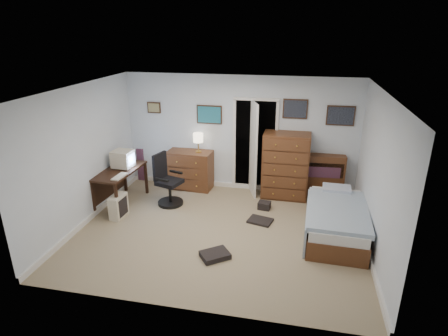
# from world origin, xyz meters

# --- Properties ---
(floor) EXTENTS (5.00, 4.00, 0.02)m
(floor) POSITION_xyz_m (0.00, 0.00, -0.01)
(floor) COLOR tan
(floor) RESTS_ON ground
(computer_desk) EXTENTS (0.67, 1.32, 0.74)m
(computer_desk) POSITION_xyz_m (-2.29, 0.71, 0.57)
(computer_desk) COLOR black
(computer_desk) RESTS_ON floor
(crt_monitor) EXTENTS (0.40, 0.38, 0.35)m
(crt_monitor) POSITION_xyz_m (-2.18, 0.85, 0.92)
(crt_monitor) COLOR beige
(crt_monitor) RESTS_ON computer_desk
(keyboard) EXTENTS (0.17, 0.40, 0.02)m
(keyboard) POSITION_xyz_m (-2.02, 0.35, 0.75)
(keyboard) COLOR beige
(keyboard) RESTS_ON computer_desk
(pc_tower) EXTENTS (0.23, 0.43, 0.44)m
(pc_tower) POSITION_xyz_m (-2.00, 0.15, 0.22)
(pc_tower) COLOR beige
(pc_tower) RESTS_ON floor
(office_chair) EXTENTS (0.64, 0.64, 1.06)m
(office_chair) POSITION_xyz_m (-1.28, 0.89, 0.41)
(office_chair) COLOR black
(office_chair) RESTS_ON floor
(media_stack) EXTENTS (0.16, 0.16, 0.77)m
(media_stack) POSITION_xyz_m (-2.32, 2.02, 0.38)
(media_stack) COLOR maroon
(media_stack) RESTS_ON floor
(low_dresser) EXTENTS (1.00, 0.55, 0.86)m
(low_dresser) POSITION_xyz_m (-1.05, 1.77, 0.43)
(low_dresser) COLOR #57331B
(low_dresser) RESTS_ON floor
(table_lamp) EXTENTS (0.23, 0.23, 0.42)m
(table_lamp) POSITION_xyz_m (-0.85, 1.77, 1.17)
(table_lamp) COLOR gold
(table_lamp) RESTS_ON low_dresser
(doorway) EXTENTS (0.96, 1.12, 2.05)m
(doorway) POSITION_xyz_m (0.35, 2.27, 1.00)
(doorway) COLOR black
(doorway) RESTS_ON floor
(tall_dresser) EXTENTS (0.96, 0.57, 1.39)m
(tall_dresser) POSITION_xyz_m (1.04, 1.75, 0.70)
(tall_dresser) COLOR #57331B
(tall_dresser) RESTS_ON floor
(headboard_bookcase) EXTENTS (1.06, 0.33, 0.94)m
(headboard_bookcase) POSITION_xyz_m (1.73, 1.86, 0.50)
(headboard_bookcase) COLOR #57331B
(headboard_bookcase) RESTS_ON floor
(bed) EXTENTS (1.07, 1.90, 0.61)m
(bed) POSITION_xyz_m (1.99, 0.31, 0.29)
(bed) COLOR #57331B
(bed) RESTS_ON floor
(wall_posters) EXTENTS (4.38, 0.04, 0.60)m
(wall_posters) POSITION_xyz_m (0.57, 1.98, 1.75)
(wall_posters) COLOR #331E11
(wall_posters) RESTS_ON floor
(floor_clutter) EXTENTS (1.09, 2.21, 0.15)m
(floor_clutter) POSITION_xyz_m (0.40, 0.03, 0.05)
(floor_clutter) COLOR black
(floor_clutter) RESTS_ON floor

